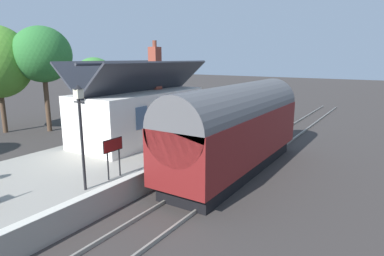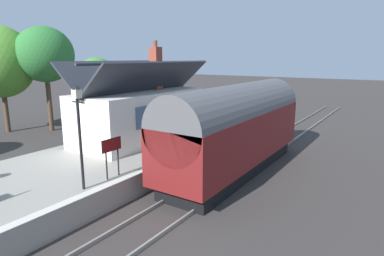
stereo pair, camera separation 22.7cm
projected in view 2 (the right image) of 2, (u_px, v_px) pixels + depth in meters
name	position (u px, v px, depth m)	size (l,w,h in m)	color
ground_plane	(209.00, 173.00, 15.81)	(160.00, 160.00, 0.00)	#383330
platform	(144.00, 151.00, 17.98)	(32.00, 6.44, 0.97)	gray
platform_edge_coping	(189.00, 151.00, 16.24)	(32.00, 0.36, 0.02)	beige
rail_near	(239.00, 179.00, 14.92)	(52.00, 0.08, 0.14)	gray
rail_far	(212.00, 173.00, 15.70)	(52.00, 0.08, 0.14)	gray
train	(236.00, 128.00, 15.65)	(10.65, 2.73, 4.32)	black
station_building	(141.00, 113.00, 18.33)	(8.24, 3.73, 5.56)	white
bench_near_building	(222.00, 114.00, 23.93)	(1.40, 0.44, 0.88)	brown
planter_bench_right	(223.00, 108.00, 28.02)	(0.71, 0.32, 0.62)	black
planter_edge_far	(230.00, 110.00, 26.44)	(0.43, 0.43, 0.75)	gray
planter_bench_left	(238.00, 115.00, 24.35)	(0.48, 0.48, 0.67)	#9E5138
planter_corner_building	(245.00, 109.00, 26.72)	(0.46, 0.46, 0.80)	gray
planter_by_door	(258.00, 113.00, 25.27)	(0.47, 0.47, 0.70)	black
planter_under_sign	(198.00, 120.00, 22.74)	(1.08, 0.32, 0.65)	black
lamp_post_platform	(78.00, 118.00, 10.97)	(0.32, 0.50, 3.71)	black
station_sign_board	(112.00, 148.00, 12.40)	(0.96, 0.06, 1.57)	black
tree_mid_background	(97.00, 77.00, 29.54)	(3.81, 3.36, 5.58)	#4C3828
tree_far_right	(0.00, 62.00, 23.57)	(4.77, 4.99, 7.87)	#4C3828
tree_far_left	(45.00, 55.00, 23.91)	(4.38, 3.83, 7.82)	#4C3828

